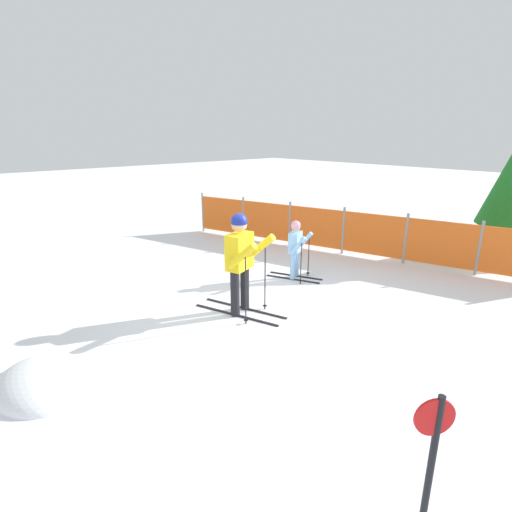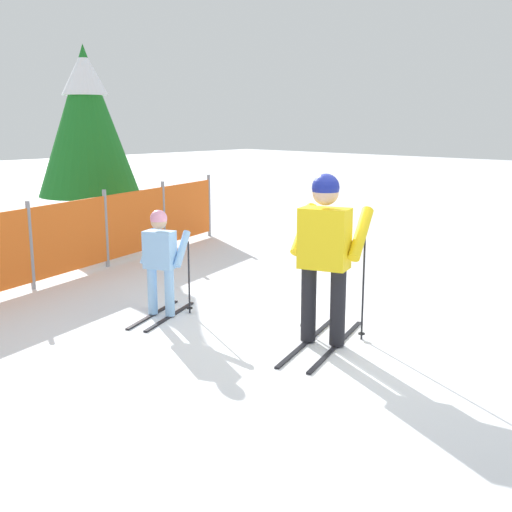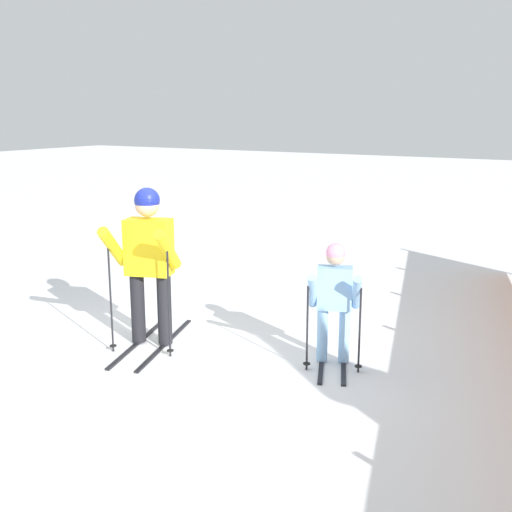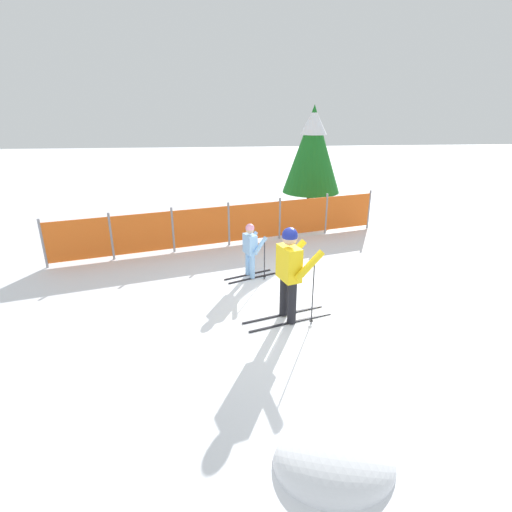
{
  "view_description": "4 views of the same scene",
  "coord_description": "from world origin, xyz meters",
  "px_view_note": "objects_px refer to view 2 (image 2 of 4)",
  "views": [
    {
      "loc": [
        4.55,
        -4.07,
        2.9
      ],
      "look_at": [
        -0.8,
        0.76,
        0.66
      ],
      "focal_mm": 28.0,
      "sensor_mm": 36.0,
      "label": 1
    },
    {
      "loc": [
        -5.05,
        -3.81,
        2.19
      ],
      "look_at": [
        -0.16,
        0.78,
        0.76
      ],
      "focal_mm": 45.0,
      "sensor_mm": 36.0,
      "label": 2
    },
    {
      "loc": [
        4.86,
        4.16,
        2.46
      ],
      "look_at": [
        -0.78,
        0.8,
        0.97
      ],
      "focal_mm": 45.0,
      "sensor_mm": 36.0,
      "label": 3
    },
    {
      "loc": [
        -1.3,
        -6.28,
        3.57
      ],
      "look_at": [
        -0.67,
        0.68,
        0.89
      ],
      "focal_mm": 28.0,
      "sensor_mm": 36.0,
      "label": 4
    }
  ],
  "objects_px": {
    "skier_child": "(160,255)",
    "safety_fence": "(31,245)",
    "skier_adult": "(325,244)",
    "conifer_far": "(86,119)"
  },
  "relations": [
    {
      "from": "skier_child",
      "to": "safety_fence",
      "type": "height_order",
      "value": "skier_child"
    },
    {
      "from": "skier_adult",
      "to": "conifer_far",
      "type": "distance_m",
      "value": 7.49
    },
    {
      "from": "skier_child",
      "to": "conifer_far",
      "type": "distance_m",
      "value": 5.99
    },
    {
      "from": "conifer_far",
      "to": "skier_adult",
      "type": "bearing_deg",
      "value": -105.25
    },
    {
      "from": "skier_adult",
      "to": "safety_fence",
      "type": "xyz_separation_m",
      "value": [
        -0.93,
        4.06,
        -0.42
      ]
    },
    {
      "from": "safety_fence",
      "to": "conifer_far",
      "type": "bearing_deg",
      "value": 46.87
    },
    {
      "from": "skier_child",
      "to": "safety_fence",
      "type": "xyz_separation_m",
      "value": [
        -0.41,
        2.17,
        -0.13
      ]
    },
    {
      "from": "safety_fence",
      "to": "conifer_far",
      "type": "distance_m",
      "value": 4.51
    },
    {
      "from": "skier_adult",
      "to": "safety_fence",
      "type": "distance_m",
      "value": 4.19
    },
    {
      "from": "skier_child",
      "to": "conifer_far",
      "type": "bearing_deg",
      "value": 41.49
    }
  ]
}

